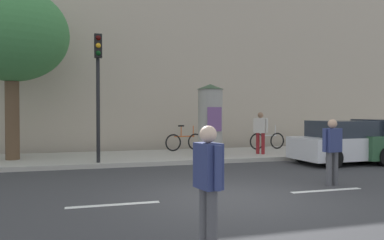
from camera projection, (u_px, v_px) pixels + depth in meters
ground_plane at (229, 197)px, 8.14m from camera, size 80.00×80.00×0.00m
sidewalk_curb at (160, 157)px, 14.85m from camera, size 36.00×4.00×0.15m
lane_markings at (229, 197)px, 8.14m from camera, size 25.80×0.16×0.01m
building_backdrop at (140, 62)px, 19.55m from camera, size 36.00×5.00×8.71m
traffic_light at (98, 76)px, 12.41m from camera, size 0.24×0.45×4.13m
poster_column at (210, 119)px, 14.66m from camera, size 1.02×1.02×2.71m
street_tree at (11, 35)px, 13.27m from camera, size 3.84×3.84×5.97m
pedestrian_with_backpack at (332, 147)px, 9.44m from camera, size 0.59×0.32×1.62m
pedestrian_with_bag at (208, 179)px, 4.92m from camera, size 0.31×0.56×1.63m
pedestrian_in_dark_shirt at (260, 130)px, 15.12m from camera, size 0.47×0.49×1.64m
bicycle_leaning at (184, 141)px, 16.44m from camera, size 1.75×0.37×1.09m
bicycle_upright at (267, 140)px, 17.06m from camera, size 1.77×0.23×1.09m
parked_car_blue at (350, 143)px, 13.55m from camera, size 4.18×2.06×1.50m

